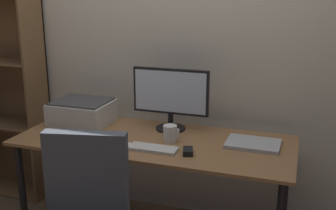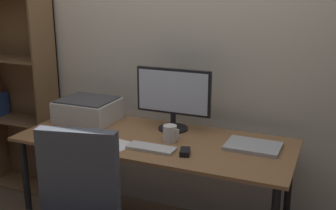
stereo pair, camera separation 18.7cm
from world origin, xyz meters
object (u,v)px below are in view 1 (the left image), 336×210
object	(u,v)px
desk	(154,151)
bookshelf	(8,93)
coffee_mug	(170,133)
laptop	(253,144)
keyboard	(153,148)
mouse	(188,151)
monitor	(171,95)
printer	(82,112)

from	to	relation	value
desk	bookshelf	world-z (taller)	bookshelf
coffee_mug	laptop	size ratio (longest dim) A/B	0.33
desk	keyboard	size ratio (longest dim) A/B	6.00
desk	keyboard	bearing A→B (deg)	-71.25
mouse	coffee_mug	size ratio (longest dim) A/B	0.91
monitor	coffee_mug	distance (m)	0.30
coffee_mug	printer	xyz separation A→B (m)	(-0.71, 0.16, 0.03)
mouse	bookshelf	bearing A→B (deg)	146.48
mouse	laptop	bearing A→B (deg)	20.90
monitor	coffee_mug	world-z (taller)	monitor
desk	monitor	size ratio (longest dim) A/B	3.37
mouse	coffee_mug	distance (m)	0.23
desk	mouse	xyz separation A→B (m)	(0.27, -0.17, 0.09)
keyboard	laptop	bearing A→B (deg)	25.86
mouse	printer	world-z (taller)	printer
laptop	bookshelf	bearing A→B (deg)	173.45
desk	bookshelf	bearing A→B (deg)	165.75
printer	bookshelf	world-z (taller)	bookshelf
printer	bookshelf	distance (m)	0.82
coffee_mug	laptop	world-z (taller)	coffee_mug
monitor	keyboard	size ratio (longest dim) A/B	1.78
coffee_mug	printer	size ratio (longest dim) A/B	0.26
mouse	printer	bearing A→B (deg)	143.56
desk	printer	size ratio (longest dim) A/B	4.35
monitor	keyboard	bearing A→B (deg)	-87.06
printer	keyboard	bearing A→B (deg)	-26.49
mouse	bookshelf	xyz separation A→B (m)	(-1.66, 0.52, 0.09)
printer	bookshelf	size ratio (longest dim) A/B	0.23
keyboard	bookshelf	bearing A→B (deg)	160.49
mouse	laptop	size ratio (longest dim) A/B	0.30
bookshelf	laptop	bearing A→B (deg)	-7.59
monitor	printer	xyz separation A→B (m)	(-0.64, -0.06, -0.16)
desk	bookshelf	xyz separation A→B (m)	(-1.39, 0.35, 0.18)
desk	monitor	distance (m)	0.38
coffee_mug	printer	distance (m)	0.73
mouse	printer	xyz separation A→B (m)	(-0.87, 0.32, 0.06)
mouse	desk	bearing A→B (deg)	132.06
keyboard	coffee_mug	xyz separation A→B (m)	(0.05, 0.16, 0.04)
laptop	keyboard	bearing A→B (deg)	-153.54
monitor	laptop	distance (m)	0.62
bookshelf	coffee_mug	bearing A→B (deg)	-13.56
laptop	bookshelf	size ratio (longest dim) A/B	0.19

